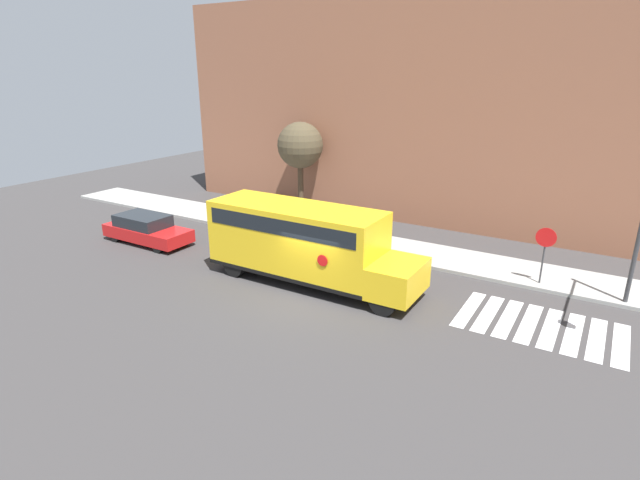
{
  "coord_description": "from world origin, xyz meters",
  "views": [
    {
      "loc": [
        9.44,
        -15.06,
        8.4
      ],
      "look_at": [
        -0.59,
        1.51,
        1.76
      ],
      "focal_mm": 28.0,
      "sensor_mm": 36.0,
      "label": 1
    }
  ],
  "objects_px": {
    "school_bus": "(303,240)",
    "stop_sign": "(545,247)",
    "tree_near_sidewalk": "(300,146)",
    "parked_car": "(146,229)"
  },
  "relations": [
    {
      "from": "school_bus",
      "to": "parked_car",
      "type": "height_order",
      "value": "school_bus"
    },
    {
      "from": "parked_car",
      "to": "tree_near_sidewalk",
      "type": "xyz_separation_m",
      "value": [
        3.7,
        8.7,
        3.4
      ]
    },
    {
      "from": "stop_sign",
      "to": "tree_near_sidewalk",
      "type": "bearing_deg",
      "value": 163.7
    },
    {
      "from": "school_bus",
      "to": "parked_car",
      "type": "bearing_deg",
      "value": 179.91
    },
    {
      "from": "stop_sign",
      "to": "tree_near_sidewalk",
      "type": "xyz_separation_m",
      "value": [
        -14.36,
        4.2,
        2.41
      ]
    },
    {
      "from": "parked_car",
      "to": "tree_near_sidewalk",
      "type": "relative_size",
      "value": 0.86
    },
    {
      "from": "school_bus",
      "to": "stop_sign",
      "type": "distance_m",
      "value": 9.64
    },
    {
      "from": "school_bus",
      "to": "tree_near_sidewalk",
      "type": "height_order",
      "value": "tree_near_sidewalk"
    },
    {
      "from": "school_bus",
      "to": "tree_near_sidewalk",
      "type": "xyz_separation_m",
      "value": [
        -5.84,
        8.71,
        2.29
      ]
    },
    {
      "from": "school_bus",
      "to": "parked_car",
      "type": "relative_size",
      "value": 1.9
    }
  ]
}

